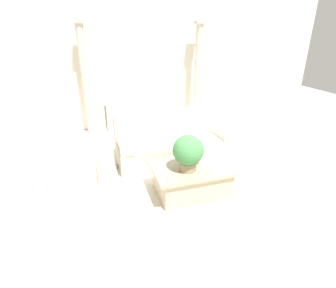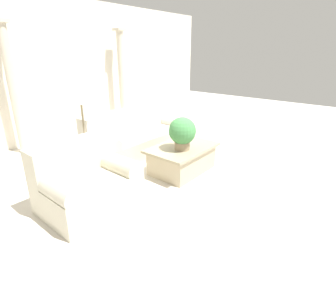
{
  "view_description": "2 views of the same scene",
  "coord_description": "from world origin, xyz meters",
  "px_view_note": "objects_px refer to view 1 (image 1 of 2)",
  "views": [
    {
      "loc": [
        -1.56,
        -3.57,
        2.38
      ],
      "look_at": [
        -0.39,
        0.13,
        0.68
      ],
      "focal_mm": 28.0,
      "sensor_mm": 36.0,
      "label": 1
    },
    {
      "loc": [
        -3.6,
        -2.86,
        2.04
      ],
      "look_at": [
        -0.31,
        -0.14,
        0.51
      ],
      "focal_mm": 28.0,
      "sensor_mm": 36.0,
      "label": 2
    }
  ],
  "objects_px": {
    "floor_lamp": "(104,100)",
    "sofa_long": "(173,141)",
    "loveseat": "(75,178)",
    "potted_plant": "(188,151)",
    "coffee_table": "(192,179)"
  },
  "relations": [
    {
      "from": "floor_lamp",
      "to": "sofa_long",
      "type": "bearing_deg",
      "value": 3.23
    },
    {
      "from": "loveseat",
      "to": "floor_lamp",
      "type": "bearing_deg",
      "value": 55.05
    },
    {
      "from": "sofa_long",
      "to": "floor_lamp",
      "type": "xyz_separation_m",
      "value": [
        -1.26,
        -0.07,
        0.94
      ]
    },
    {
      "from": "loveseat",
      "to": "potted_plant",
      "type": "relative_size",
      "value": 2.15
    },
    {
      "from": "coffee_table",
      "to": "floor_lamp",
      "type": "height_order",
      "value": "floor_lamp"
    },
    {
      "from": "sofa_long",
      "to": "loveseat",
      "type": "height_order",
      "value": "same"
    },
    {
      "from": "coffee_table",
      "to": "floor_lamp",
      "type": "distance_m",
      "value": 1.96
    },
    {
      "from": "loveseat",
      "to": "potted_plant",
      "type": "distance_m",
      "value": 1.72
    },
    {
      "from": "loveseat",
      "to": "floor_lamp",
      "type": "distance_m",
      "value": 1.38
    },
    {
      "from": "sofa_long",
      "to": "coffee_table",
      "type": "xyz_separation_m",
      "value": [
        -0.12,
        -1.26,
        -0.12
      ]
    },
    {
      "from": "sofa_long",
      "to": "floor_lamp",
      "type": "distance_m",
      "value": 1.57
    },
    {
      "from": "sofa_long",
      "to": "potted_plant",
      "type": "height_order",
      "value": "potted_plant"
    },
    {
      "from": "sofa_long",
      "to": "floor_lamp",
      "type": "relative_size",
      "value": 1.49
    },
    {
      "from": "sofa_long",
      "to": "loveseat",
      "type": "distance_m",
      "value": 2.05
    },
    {
      "from": "coffee_table",
      "to": "potted_plant",
      "type": "height_order",
      "value": "potted_plant"
    }
  ]
}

